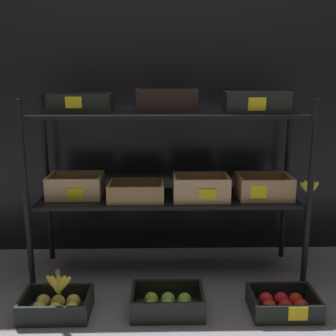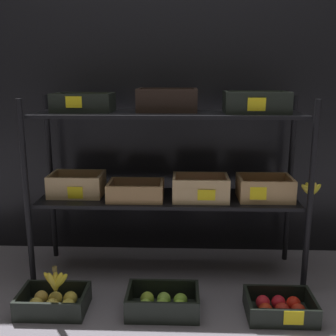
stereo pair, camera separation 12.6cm
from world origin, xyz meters
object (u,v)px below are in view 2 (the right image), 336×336
object	(u,v)px
crate_ground_apple_green	(163,303)
crate_ground_apple_gold	(54,303)
display_rack	(171,156)
crate_ground_apple_red	(280,308)
banana_bunch_loose	(56,281)

from	to	relation	value
crate_ground_apple_green	crate_ground_apple_gold	bearing A→B (deg)	-179.09
crate_ground_apple_gold	display_rack	bearing A→B (deg)	36.09
crate_ground_apple_green	crate_ground_apple_red	world-z (taller)	crate_ground_apple_green
crate_ground_apple_gold	banana_bunch_loose	bearing A→B (deg)	-2.86
display_rack	banana_bunch_loose	distance (m)	0.91
display_rack	crate_ground_apple_gold	world-z (taller)	display_rack
crate_ground_apple_red	banana_bunch_loose	size ratio (longest dim) A/B	2.30
crate_ground_apple_gold	crate_ground_apple_green	distance (m)	0.56
display_rack	crate_ground_apple_gold	bearing A→B (deg)	-143.91
crate_ground_apple_gold	banana_bunch_loose	xyz separation A→B (m)	(0.02, -0.00, 0.12)
display_rack	banana_bunch_loose	world-z (taller)	display_rack
crate_ground_apple_gold	crate_ground_apple_red	world-z (taller)	crate_ground_apple_gold
crate_ground_apple_green	crate_ground_apple_red	xyz separation A→B (m)	(0.59, -0.01, -0.00)
crate_ground_apple_green	banana_bunch_loose	xyz separation A→B (m)	(-0.54, -0.01, 0.12)
crate_ground_apple_red	banana_bunch_loose	distance (m)	1.14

